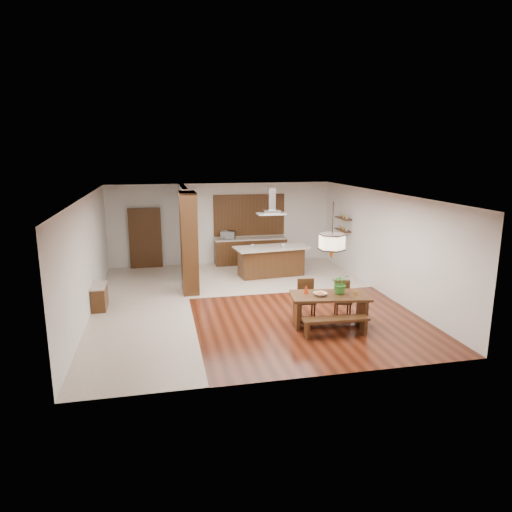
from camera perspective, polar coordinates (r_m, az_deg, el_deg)
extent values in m
plane|color=#3C160B|center=(12.54, -1.35, -5.64)|extent=(9.00, 9.00, 0.00)
cube|color=white|center=(11.94, -1.42, 7.67)|extent=(8.00, 9.00, 0.04)
cube|color=silver|center=(16.53, -4.31, 4.03)|extent=(8.00, 0.04, 2.90)
cube|color=silver|center=(7.93, 4.75, -5.78)|extent=(8.00, 0.04, 2.90)
cube|color=silver|center=(12.09, -20.35, -0.03)|extent=(0.04, 9.00, 2.90)
cube|color=silver|center=(13.47, 15.58, 1.57)|extent=(0.04, 9.00, 2.90)
cube|color=beige|center=(12.35, -14.06, -6.31)|extent=(2.50, 9.00, 0.01)
cube|color=beige|center=(15.13, 1.53, -2.37)|extent=(5.50, 4.00, 0.01)
cube|color=#38180E|center=(11.94, -1.42, 7.60)|extent=(8.00, 9.00, 0.02)
cube|color=#301C0D|center=(13.15, -8.37, 1.64)|extent=(0.45, 1.00, 2.90)
cube|color=silver|center=(15.22, -8.92, 3.14)|extent=(0.18, 2.40, 2.90)
cube|color=#301C0D|center=(12.54, -18.97, -4.85)|extent=(0.37, 0.88, 0.63)
cube|color=#301C0D|center=(16.36, -13.66, 2.18)|extent=(1.10, 0.20, 2.10)
cube|color=#301C0D|center=(16.59, -0.69, 0.58)|extent=(2.60, 0.60, 0.90)
cube|color=beige|center=(16.49, -0.69, 2.19)|extent=(2.60, 0.62, 0.05)
cube|color=brown|center=(16.61, -0.88, 5.15)|extent=(2.60, 0.08, 1.50)
cube|color=#301C0D|center=(15.74, 10.80, 3.21)|extent=(0.26, 0.90, 0.04)
cube|color=#301C0D|center=(15.68, 10.86, 4.65)|extent=(0.26, 0.90, 0.04)
cube|color=#301C0D|center=(10.77, 9.23, -4.94)|extent=(1.91, 1.17, 0.06)
cube|color=#301C0D|center=(10.75, 5.07, -6.95)|extent=(0.19, 0.72, 0.69)
cube|color=#301C0D|center=(11.08, 13.12, -6.65)|extent=(0.19, 0.72, 0.69)
imported|color=#317828|center=(10.81, 10.55, -3.39)|extent=(0.54, 0.50, 0.49)
imported|color=beige|center=(10.64, 8.03, -4.73)|extent=(0.37, 0.37, 0.07)
cone|color=#A5280B|center=(10.74, 6.29, -4.14)|extent=(0.16, 0.16, 0.21)
cylinder|color=gold|center=(10.82, 12.36, -4.58)|extent=(0.07, 0.07, 0.09)
cube|color=#301C0D|center=(14.95, 1.89, -0.74)|extent=(2.14, 0.99, 0.93)
cube|color=beige|center=(14.79, 1.95, 1.06)|extent=(2.47, 1.28, 0.05)
imported|color=white|center=(14.80, 3.45, 1.34)|extent=(0.14, 0.14, 0.09)
imported|color=silver|center=(16.28, -3.52, 2.61)|extent=(0.57, 0.47, 0.27)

